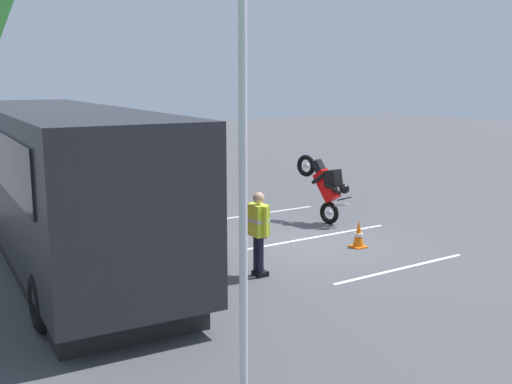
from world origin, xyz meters
name	(u,v)px	position (x,y,z in m)	size (l,w,h in m)	color
ground_plane	(312,243)	(0.00, 0.00, 0.00)	(80.00, 80.00, 0.00)	#4C4C51
tour_bus	(63,185)	(1.54, 5.34, 1.65)	(10.50, 2.85, 3.25)	#26262B
spectator_far_left	(259,227)	(-1.45, 2.35, 1.01)	(0.57, 0.33, 1.69)	black
spectator_left	(212,216)	(-0.04, 2.65, 0.99)	(0.57, 0.32, 1.67)	black
spectator_centre	(202,203)	(1.10, 2.32, 1.03)	(0.58, 0.37, 1.74)	black
spectator_right	(172,198)	(2.20, 2.61, 0.98)	(0.58, 0.35, 1.66)	black
spectator_far_right	(163,189)	(3.35, 2.35, 1.01)	(0.58, 0.36, 1.71)	black
parked_motorcycle_silver	(166,232)	(1.02, 3.26, 0.48)	(2.05, 0.58, 0.99)	black
stunt_motorcycle	(325,184)	(1.51, -1.52, 1.06)	(1.84, 0.80, 1.91)	black
flagpole	(241,178)	(-6.51, 5.59, 2.94)	(0.78, 0.36, 5.98)	silver
traffic_cone	(359,234)	(-0.82, -0.73, 0.30)	(0.34, 0.34, 0.63)	orange
bay_line_a	(402,268)	(-2.53, -0.43, 0.00)	(0.25, 3.63, 0.01)	white
bay_line_b	(316,237)	(0.43, -0.43, 0.00)	(0.29, 4.43, 0.01)	white
bay_line_c	(255,214)	(3.38, -0.43, 0.00)	(0.27, 4.04, 0.01)	white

